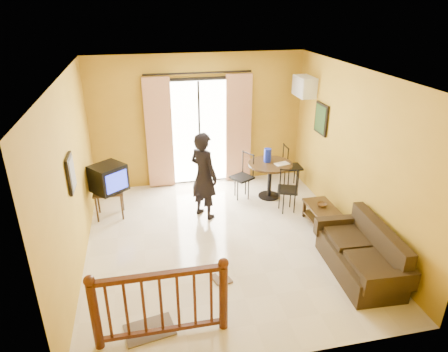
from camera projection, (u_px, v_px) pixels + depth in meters
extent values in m
plane|color=beige|center=(223.00, 241.00, 6.80)|extent=(5.00, 5.00, 0.00)
plane|color=white|center=(223.00, 74.00, 5.66)|extent=(5.00, 5.00, 0.00)
plane|color=#B78C23|center=(199.00, 121.00, 8.46)|extent=(4.50, 0.00, 4.50)
plane|color=#B78C23|center=(275.00, 259.00, 4.00)|extent=(4.50, 0.00, 4.50)
plane|color=#B78C23|center=(72.00, 178.00, 5.80)|extent=(0.00, 5.00, 5.00)
plane|color=#B78C23|center=(355.00, 154.00, 6.66)|extent=(0.00, 5.00, 5.00)
cube|color=black|center=(199.00, 132.00, 8.55)|extent=(1.34, 0.03, 2.34)
cube|color=white|center=(199.00, 133.00, 8.52)|extent=(1.20, 0.04, 2.20)
cube|color=black|center=(199.00, 133.00, 8.50)|extent=(0.04, 0.02, 2.20)
cube|color=beige|center=(159.00, 134.00, 8.29)|extent=(0.55, 0.08, 2.35)
cube|color=beige|center=(238.00, 129.00, 8.62)|extent=(0.55, 0.08, 2.35)
cylinder|color=black|center=(198.00, 73.00, 7.95)|extent=(2.20, 0.04, 0.04)
cube|color=black|center=(108.00, 191.00, 7.37)|extent=(0.54, 0.45, 0.04)
cylinder|color=black|center=(97.00, 209.00, 7.28)|extent=(0.04, 0.04, 0.52)
cylinder|color=black|center=(122.00, 207.00, 7.36)|extent=(0.04, 0.04, 0.52)
cylinder|color=black|center=(98.00, 201.00, 7.59)|extent=(0.04, 0.04, 0.52)
cylinder|color=black|center=(122.00, 198.00, 7.68)|extent=(0.04, 0.04, 0.52)
cube|color=black|center=(108.00, 178.00, 7.27)|extent=(0.74, 0.73, 0.50)
cube|color=#2331D6|center=(117.00, 182.00, 7.12)|extent=(0.36, 0.29, 0.35)
cube|color=black|center=(71.00, 173.00, 5.57)|extent=(0.04, 0.42, 0.52)
cube|color=#58544B|center=(73.00, 173.00, 5.57)|extent=(0.01, 0.34, 0.44)
cylinder|color=black|center=(270.00, 164.00, 8.03)|extent=(0.90, 0.90, 0.04)
cylinder|color=black|center=(270.00, 181.00, 8.18)|extent=(0.08, 0.08, 0.73)
cylinder|color=black|center=(269.00, 196.00, 8.32)|extent=(0.44, 0.44, 0.03)
cylinder|color=#1222AA|center=(268.00, 155.00, 8.04)|extent=(0.15, 0.15, 0.28)
cube|color=beige|center=(282.00, 164.00, 7.97)|extent=(0.31, 0.24, 0.02)
cube|color=white|center=(304.00, 86.00, 8.07)|extent=(0.30, 0.60, 0.40)
cube|color=gray|center=(297.00, 87.00, 8.04)|extent=(0.02, 0.56, 0.36)
cube|color=black|center=(321.00, 119.00, 7.71)|extent=(0.04, 0.50, 0.60)
cube|color=black|center=(320.00, 119.00, 7.71)|extent=(0.01, 0.42, 0.52)
cube|color=black|center=(323.00, 208.00, 7.13)|extent=(0.46, 0.83, 0.04)
cube|color=black|center=(321.00, 220.00, 7.22)|extent=(0.42, 0.79, 0.03)
cube|color=black|center=(321.00, 229.00, 6.83)|extent=(0.05, 0.05, 0.35)
cube|color=black|center=(341.00, 226.00, 6.91)|extent=(0.05, 0.05, 0.35)
cube|color=black|center=(304.00, 208.00, 7.49)|extent=(0.05, 0.05, 0.35)
cube|color=black|center=(322.00, 206.00, 7.56)|extent=(0.05, 0.05, 0.35)
imported|color=#4E351B|center=(322.00, 205.00, 7.15)|extent=(0.18, 0.18, 0.06)
cube|color=black|center=(359.00, 262.00, 5.95)|extent=(0.83, 1.54, 0.38)
cube|color=black|center=(379.00, 241.00, 5.86)|extent=(0.25, 1.51, 0.52)
cube|color=black|center=(390.00, 282.00, 5.20)|extent=(0.76, 0.19, 0.28)
cube|color=black|center=(337.00, 225.00, 6.52)|extent=(0.76, 0.19, 0.28)
cube|color=black|center=(370.00, 264.00, 5.55)|extent=(0.55, 0.64, 0.09)
cube|color=black|center=(347.00, 238.00, 6.14)|extent=(0.55, 0.64, 0.09)
imported|color=black|center=(204.00, 176.00, 7.27)|extent=(0.68, 0.72, 1.65)
cylinder|color=#471E0F|center=(95.00, 317.00, 4.55)|extent=(0.11, 0.11, 0.92)
cylinder|color=#471E0F|center=(223.00, 298.00, 4.84)|extent=(0.11, 0.11, 0.92)
sphere|color=#471E0F|center=(89.00, 281.00, 4.35)|extent=(0.13, 0.13, 0.13)
sphere|color=#471E0F|center=(223.00, 263.00, 4.63)|extent=(0.13, 0.13, 0.13)
cube|color=#471E0F|center=(159.00, 275.00, 4.51)|extent=(1.55, 0.08, 0.06)
cube|color=#471E0F|center=(163.00, 330.00, 4.85)|extent=(1.55, 0.06, 0.05)
cube|color=#62564E|center=(150.00, 330.00, 4.97)|extent=(0.66, 0.50, 0.02)
cube|color=#4E351B|center=(217.00, 279.00, 5.85)|extent=(0.17, 0.27, 0.03)
cube|color=#4E351B|center=(226.00, 278.00, 5.87)|extent=(0.17, 0.27, 0.03)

